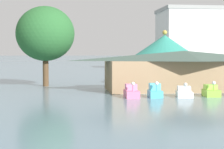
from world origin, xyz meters
The scene contains 8 objects.
pedal_boat_pink centered at (9.07, 31.03, 0.54)m, with size 1.46×3.01×1.67m.
pedal_boat_cyan centered at (11.49, 30.77, 0.57)m, with size 1.44×2.31×1.69m.
pedal_boat_white centered at (14.59, 30.76, 0.45)m, with size 2.10×3.09×1.56m.
pedal_boat_lime centered at (17.51, 30.77, 0.51)m, with size 1.69×2.39×1.68m.
boathouse centered at (16.88, 37.74, 2.52)m, with size 20.37×8.77×4.84m.
green_roof_pavilion centered at (16.87, 47.09, 4.03)m, with size 10.06×10.06×7.92m.
shoreline_tree_mid centered at (-0.27, 45.67, 7.20)m, with size 7.97×7.97×10.96m.
background_building_block centered at (43.40, 99.29, 8.76)m, with size 27.30×15.59×17.48m.
Camera 1 is at (2.14, -7.56, 4.46)m, focal length 61.41 mm.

